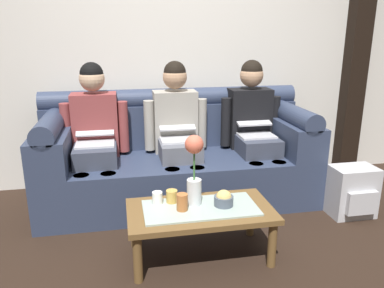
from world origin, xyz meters
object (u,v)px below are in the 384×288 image
(couch, at_px, (177,159))
(person_left, at_px, (95,131))
(cup_near_right, at_px, (172,196))
(cup_far_center, at_px, (157,198))
(coffee_table, at_px, (200,215))
(backpack_right, at_px, (352,192))
(person_middle, at_px, (177,128))
(cup_near_left, at_px, (182,202))
(flower_vase, at_px, (194,167))
(person_right, at_px, (253,124))
(snack_bowl, at_px, (224,199))

(couch, bearing_deg, person_left, -179.68)
(cup_near_right, height_order, cup_far_center, cup_near_right)
(coffee_table, height_order, backpack_right, backpack_right)
(person_left, xyz_separation_m, backpack_right, (2.04, -0.62, -0.45))
(couch, bearing_deg, cup_near_right, -101.30)
(person_middle, relative_size, cup_near_left, 11.12)
(person_left, distance_m, flower_vase, 1.13)
(couch, height_order, person_middle, person_middle)
(flower_vase, bearing_deg, backpack_right, 11.93)
(person_middle, distance_m, cup_near_right, 0.91)
(couch, height_order, backpack_right, couch)
(person_left, bearing_deg, backpack_right, -16.85)
(cup_far_center, bearing_deg, person_right, 41.61)
(coffee_table, bearing_deg, person_left, 125.71)
(person_left, xyz_separation_m, person_right, (1.39, -0.00, 0.00))
(couch, bearing_deg, cup_far_center, -107.34)
(person_right, xyz_separation_m, cup_far_center, (-0.96, -0.86, -0.26))
(person_left, height_order, flower_vase, person_left)
(snack_bowl, height_order, cup_near_right, snack_bowl)
(person_left, height_order, cup_far_center, person_left)
(snack_bowl, bearing_deg, person_left, 131.30)
(person_middle, height_order, cup_far_center, person_middle)
(person_right, relative_size, flower_vase, 2.58)
(couch, height_order, flower_vase, couch)
(person_right, distance_m, cup_near_left, 1.30)
(cup_near_right, distance_m, backpack_right, 1.55)
(person_middle, relative_size, cup_far_center, 15.16)
(person_left, xyz_separation_m, cup_far_center, (0.43, -0.86, -0.26))
(person_middle, bearing_deg, cup_far_center, -107.42)
(backpack_right, bearing_deg, cup_near_right, -171.14)
(flower_vase, distance_m, cup_near_left, 0.24)
(coffee_table, distance_m, cup_far_center, 0.31)
(person_left, xyz_separation_m, cup_near_left, (0.57, -0.99, -0.24))
(cup_near_right, bearing_deg, person_right, 44.59)
(coffee_table, bearing_deg, cup_far_center, 157.59)
(flower_vase, height_order, cup_near_left, flower_vase)
(couch, relative_size, person_middle, 1.91)
(cup_near_left, bearing_deg, cup_far_center, 138.34)
(person_left, bearing_deg, person_middle, -0.01)
(person_right, distance_m, backpack_right, 1.01)
(couch, relative_size, snack_bowl, 18.35)
(flower_vase, xyz_separation_m, cup_near_right, (-0.14, 0.05, -0.22))
(person_right, relative_size, cup_far_center, 15.16)
(person_middle, height_order, flower_vase, person_middle)
(coffee_table, xyz_separation_m, snack_bowl, (0.16, -0.00, 0.10))
(person_middle, distance_m, cup_far_center, 0.93)
(coffee_table, distance_m, backpack_right, 1.39)
(cup_far_center, relative_size, backpack_right, 0.19)
(cup_near_left, relative_size, backpack_right, 0.27)
(coffee_table, relative_size, cup_far_center, 11.80)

